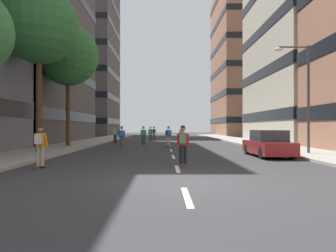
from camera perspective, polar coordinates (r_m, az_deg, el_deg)
name	(u,v)px	position (r m, az deg, el deg)	size (l,w,h in m)	color
ground_plane	(169,144)	(31.70, 0.16, -3.26)	(132.96, 132.96, 0.00)	#333335
sidewalk_left	(91,142)	(35.38, -14.03, -2.82)	(3.93, 60.94, 0.14)	#9E9991
sidewalk_right	(245,142)	(35.66, 14.06, -2.80)	(3.93, 60.94, 0.14)	#9E9991
lane_markings	(169,143)	(32.54, 0.13, -3.18)	(0.16, 52.20, 0.01)	silver
building_left_mid	(1,12)	(41.11, -28.56, 18.00)	(16.44, 21.59, 28.85)	#4C4744
building_left_far	(75,43)	(67.98, -16.90, 14.54)	(16.44, 16.29, 37.77)	#4C4744
building_right_mid	(333,56)	(40.43, 28.27, 11.39)	(16.44, 17.07, 19.41)	#BCB29E
building_right_far	(257,62)	(67.42, 16.10, 11.27)	(16.44, 18.36, 29.99)	#9E6B51
parked_car_near	(268,144)	(18.62, 18.01, -3.25)	(1.82, 4.40, 1.52)	maroon
street_tree_near	(68,56)	(27.95, -18.00, 12.29)	(5.13, 5.13, 10.18)	#4C3823
street_tree_mid	(39,25)	(22.53, -22.76, 16.78)	(4.98, 4.98, 10.65)	#4C3823
streetlamp_right	(302,87)	(20.47, 23.60, 6.67)	(2.13, 0.30, 6.50)	#3F3F44
skater_0	(154,132)	(39.34, -2.61, -1.19)	(0.54, 0.91, 1.78)	brown
skater_1	(122,136)	(24.87, -8.56, -1.76)	(0.55, 0.91, 1.78)	brown
skater_2	(40,144)	(13.79, -22.56, -3.01)	(0.56, 0.92, 1.78)	brown
skater_3	(169,135)	(26.53, 0.11, -1.67)	(0.57, 0.92, 1.78)	brown
skater_4	(143,135)	(29.18, -4.56, -1.59)	(0.53, 0.90, 1.78)	brown
skater_5	(183,143)	(13.48, 2.77, -3.09)	(0.56, 0.92, 1.78)	brown
skater_6	(150,133)	(37.45, -3.26, -1.28)	(0.56, 0.92, 1.78)	brown
skater_7	(115,134)	(31.29, -9.77, -1.44)	(0.57, 0.92, 1.78)	brown
skater_8	(182,134)	(32.44, 2.59, -1.45)	(0.56, 0.92, 1.78)	brown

